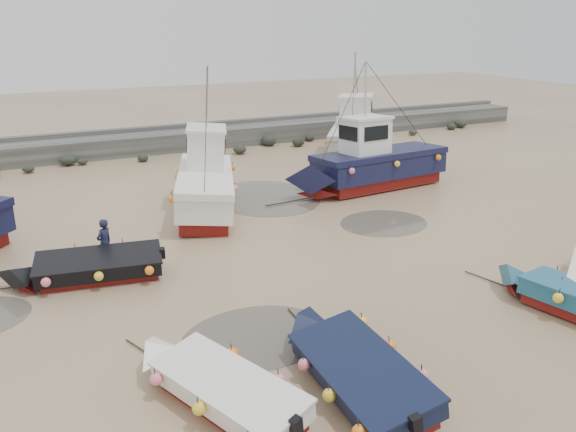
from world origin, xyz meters
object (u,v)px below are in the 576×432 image
cabin_boat_3 (357,132)px  dinghy_0 (219,382)px  cabin_boat_2 (371,163)px  dinghy_4 (88,265)px  person (107,266)px  dinghy_2 (574,295)px  dinghy_1 (357,364)px  cabin_boat_1 (204,179)px

cabin_boat_3 → dinghy_0: bearing=-92.7°
cabin_boat_2 → cabin_boat_3: bearing=-32.0°
dinghy_4 → person: dinghy_4 is taller
dinghy_4 → dinghy_0: bearing=-157.5°
person → dinghy_0: bearing=60.1°
dinghy_2 → person: size_ratio=3.31×
cabin_boat_2 → cabin_boat_3: (3.75, 7.17, 0.01)m
dinghy_0 → dinghy_4: same height
dinghy_0 → person: bearing=75.2°
dinghy_1 → cabin_boat_3: size_ratio=0.73×
dinghy_4 → cabin_boat_2: size_ratio=0.62×
dinghy_0 → cabin_boat_1: cabin_boat_1 is taller
cabin_boat_3 → person: size_ratio=5.05×
dinghy_0 → cabin_boat_1: size_ratio=0.60×
dinghy_2 → dinghy_4: bearing=131.8°
dinghy_4 → cabin_boat_3: (17.93, 12.13, 0.81)m
dinghy_2 → dinghy_4: same height
dinghy_1 → cabin_boat_2: bearing=57.0°
dinghy_1 → dinghy_0: bearing=168.6°
dinghy_0 → cabin_boat_1: 13.93m
dinghy_4 → cabin_boat_1: bearing=-36.4°
dinghy_1 → dinghy_2: 7.49m
dinghy_1 → dinghy_2: bearing=2.8°
dinghy_0 → dinghy_2: size_ratio=1.02×
cabin_boat_1 → cabin_boat_3: (12.22, 6.59, 0.00)m
dinghy_4 → person: 1.23m
cabin_boat_2 → cabin_boat_3: same height
cabin_boat_3 → person: bearing=-110.6°
dinghy_1 → dinghy_2: same height
dinghy_1 → cabin_boat_3: bearing=59.3°
dinghy_0 → cabin_boat_2: 17.80m
dinghy_0 → dinghy_4: bearing=80.9°
dinghy_0 → dinghy_1: same height
dinghy_1 → cabin_boat_1: 14.11m
cabin_boat_2 → person: size_ratio=5.85×
dinghy_1 → dinghy_4: (-4.91, 8.53, 0.00)m
dinghy_4 → dinghy_2: bearing=-114.6°
dinghy_2 → person: bearing=127.5°
dinghy_0 → cabin_boat_1: bearing=51.6°
dinghy_4 → person: size_ratio=3.62×
cabin_boat_2 → person: (-13.49, -4.10, -1.34)m
cabin_boat_3 → person: (-17.23, -11.26, -1.35)m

